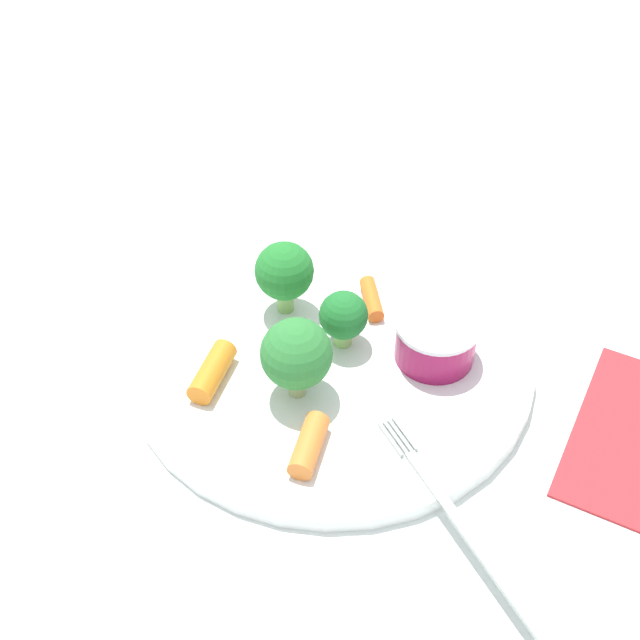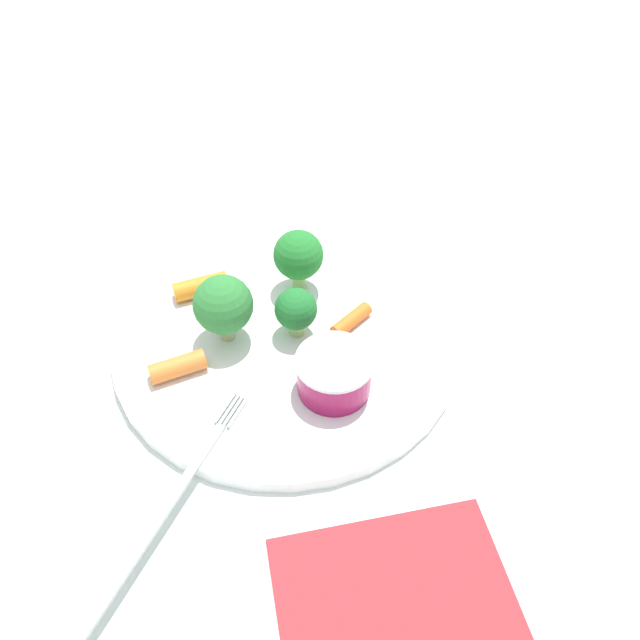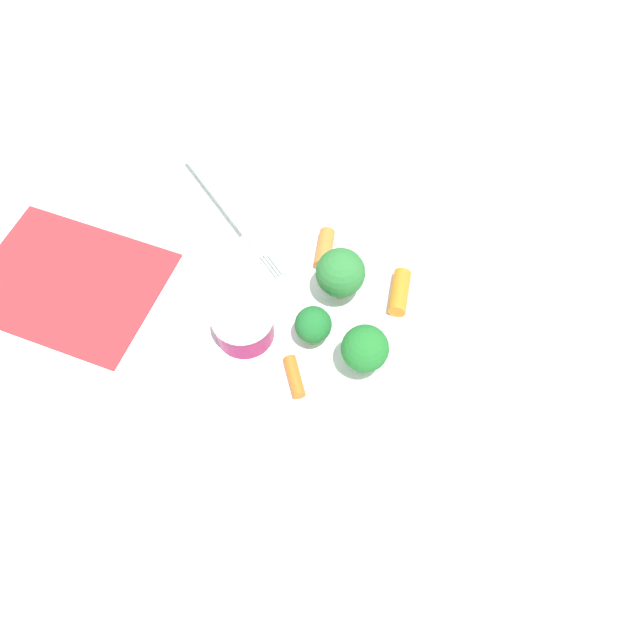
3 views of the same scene
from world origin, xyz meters
name	(u,v)px [view 2 (image 2 of 3)]	position (x,y,z in m)	size (l,w,h in m)	color
ground_plane	(288,339)	(0.00, 0.00, 0.00)	(2.40, 2.40, 0.00)	silver
plate	(287,334)	(0.00, 0.00, 0.01)	(0.28, 0.28, 0.01)	white
sauce_cup	(334,374)	(-0.07, -0.01, 0.03)	(0.06, 0.06, 0.03)	#921549
broccoli_floret_0	(296,310)	(-0.01, -0.01, 0.04)	(0.03, 0.03, 0.04)	#8EC566
broccoli_floret_1	(223,305)	(0.01, 0.05, 0.05)	(0.05, 0.05, 0.06)	#99AD6E
broccoli_floret_2	(298,256)	(0.04, -0.03, 0.05)	(0.04, 0.04, 0.06)	#83B661
carrot_stick_0	(351,320)	(-0.02, -0.05, 0.02)	(0.01, 0.01, 0.04)	orange
carrot_stick_1	(201,287)	(0.07, 0.05, 0.02)	(0.02, 0.02, 0.05)	orange
carrot_stick_2	(177,367)	(-0.01, 0.09, 0.02)	(0.02, 0.02, 0.04)	orange
fork	(171,502)	(-0.11, 0.13, 0.01)	(0.13, 0.15, 0.00)	#ABB7B1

